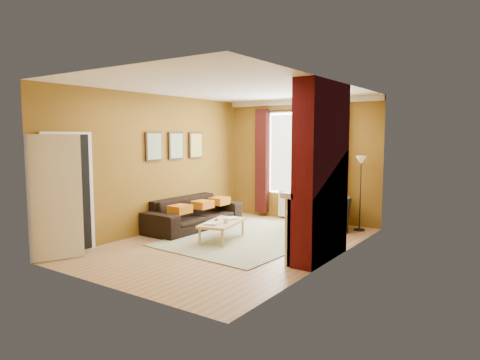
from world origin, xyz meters
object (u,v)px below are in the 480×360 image
Objects in this scene: wicker_stool at (304,214)px; floor_lamp at (361,172)px; sofa at (194,213)px; coffee_table at (222,224)px; armchair at (319,212)px.

floor_lamp reaches higher than wicker_stool.
coffee_table is (1.15, -0.53, -0.00)m from sofa.
sofa is at bearing 141.68° from coffee_table.
sofa reaches higher than coffee_table.
sofa reaches higher than wicker_stool.
armchair is 0.96× the size of coffee_table.
sofa is at bearing -136.89° from wicker_stool.
coffee_table is 2.46× the size of wicker_stool.
floor_lamp is at bearing 6.91° from wicker_stool.
floor_lamp reaches higher than coffee_table.
armchair is at bearing -151.42° from floor_lamp.
armchair is at bearing -56.81° from sofa.
coffee_table is at bearing 30.30° from armchair.
armchair is 2.35× the size of wicker_stool.
armchair is 0.56m from wicker_stool.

